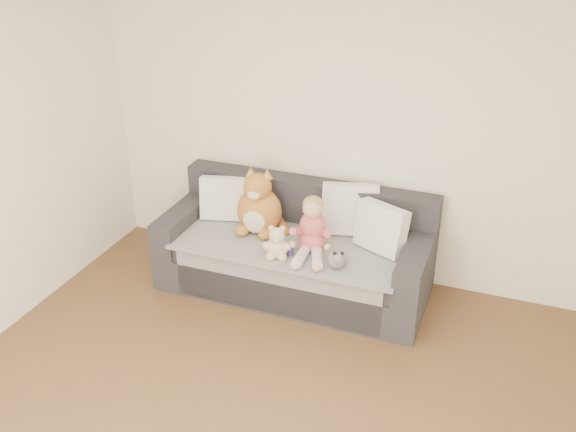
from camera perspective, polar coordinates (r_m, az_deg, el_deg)
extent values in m
plane|color=white|center=(2.62, -7.08, 17.88)|extent=(5.00, 5.00, 0.00)
plane|color=white|center=(5.22, 6.45, 7.65)|extent=(4.50, 0.00, 4.50)
cube|color=#2A292F|center=(5.40, 0.57, -5.02)|extent=(2.20, 0.90, 0.30)
cube|color=#2A292F|center=(5.26, 0.47, -3.10)|extent=(1.90, 0.80, 0.15)
cube|color=#2A292F|center=(5.45, 1.87, 1.27)|extent=(2.20, 0.20, 0.40)
cube|color=#2A292F|center=(5.63, -9.00, -0.45)|extent=(0.20, 0.90, 0.30)
cube|color=#2A292F|center=(5.04, 11.33, -4.15)|extent=(0.20, 0.90, 0.30)
cube|color=#9B9B9D|center=(5.20, 0.39, -2.37)|extent=(1.85, 0.88, 0.02)
cube|color=#9B9B9D|center=(5.02, -1.19, -6.76)|extent=(1.70, 0.02, 0.41)
cube|color=silver|center=(5.52, -5.70, 1.58)|extent=(0.44, 0.28, 0.38)
cube|color=silver|center=(5.27, 5.53, 0.62)|extent=(0.49, 0.31, 0.43)
cube|color=silver|center=(5.05, 8.29, -1.07)|extent=(0.45, 0.34, 0.39)
ellipsoid|color=#C84666|center=(5.04, 2.17, -2.16)|extent=(0.22, 0.18, 0.18)
ellipsoid|color=#C84666|center=(4.99, 2.21, -0.85)|extent=(0.21, 0.18, 0.23)
ellipsoid|color=#DBAA8C|center=(4.91, 2.22, 0.68)|extent=(0.16, 0.16, 0.16)
ellipsoid|color=tan|center=(4.92, 2.25, 1.06)|extent=(0.16, 0.16, 0.13)
cylinder|color=#C84666|center=(4.95, 0.90, -1.36)|extent=(0.08, 0.22, 0.14)
cylinder|color=#C84666|center=(4.93, 3.29, -1.54)|extent=(0.16, 0.21, 0.14)
ellipsoid|color=#DBAA8C|center=(4.92, 0.38, -2.53)|extent=(0.05, 0.05, 0.05)
ellipsoid|color=#DBAA8C|center=(4.89, 3.53, -2.78)|extent=(0.05, 0.05, 0.05)
cylinder|color=#E5B2C6|center=(4.91, 1.15, -3.63)|extent=(0.10, 0.28, 0.09)
cylinder|color=#E5B2C6|center=(4.90, 2.60, -3.75)|extent=(0.17, 0.29, 0.09)
ellipsoid|color=#DBAA8C|center=(4.80, 0.72, -4.47)|extent=(0.06, 0.09, 0.05)
ellipsoid|color=#DBAA8C|center=(4.78, 2.58, -4.63)|extent=(0.06, 0.09, 0.05)
ellipsoid|color=#A56324|center=(5.31, -2.55, 0.47)|extent=(0.38, 0.32, 0.40)
ellipsoid|color=beige|center=(5.22, -3.03, -0.43)|extent=(0.20, 0.09, 0.22)
ellipsoid|color=#A56324|center=(5.19, -2.72, 2.60)|extent=(0.23, 0.23, 0.23)
ellipsoid|color=beige|center=(5.12, -3.09, 1.86)|extent=(0.11, 0.07, 0.08)
cone|color=#A56324|center=(5.20, -3.32, 3.97)|extent=(0.10, 0.10, 0.08)
cone|color=pink|center=(5.19, -3.38, 3.86)|extent=(0.06, 0.06, 0.05)
cone|color=#A56324|center=(5.16, -1.86, 3.80)|extent=(0.10, 0.10, 0.08)
cone|color=pink|center=(5.15, -1.91, 3.68)|extent=(0.06, 0.06, 0.05)
ellipsoid|color=#A56324|center=(5.28, -4.09, -1.29)|extent=(0.11, 0.13, 0.09)
ellipsoid|color=#A56324|center=(5.21, -2.04, -1.60)|extent=(0.11, 0.13, 0.09)
cylinder|color=#A56324|center=(5.36, -0.54, -0.80)|extent=(0.20, 0.25, 0.09)
ellipsoid|color=#CEBA8F|center=(4.94, -0.98, -2.85)|extent=(0.17, 0.15, 0.17)
ellipsoid|color=#CEBA8F|center=(4.88, -1.00, -1.73)|extent=(0.12, 0.12, 0.12)
ellipsoid|color=#CEBA8F|center=(4.86, -1.49, -1.10)|extent=(0.05, 0.05, 0.05)
ellipsoid|color=#CEBA8F|center=(4.86, -0.49, -1.14)|extent=(0.05, 0.05, 0.05)
ellipsoid|color=beige|center=(4.84, -1.06, -2.14)|extent=(0.05, 0.05, 0.05)
ellipsoid|color=#CEBA8F|center=(4.92, -1.92, -2.66)|extent=(0.06, 0.06, 0.06)
ellipsoid|color=#CEBA8F|center=(4.90, -0.08, -2.75)|extent=(0.06, 0.06, 0.06)
ellipsoid|color=#CEBA8F|center=(4.93, -1.59, -3.66)|extent=(0.07, 0.07, 0.07)
ellipsoid|color=#CEBA8F|center=(4.92, -0.48, -3.71)|extent=(0.07, 0.07, 0.07)
ellipsoid|color=white|center=(4.84, 4.41, -3.89)|extent=(0.14, 0.17, 0.12)
ellipsoid|color=white|center=(4.74, 4.50, -3.84)|extent=(0.08, 0.08, 0.08)
ellipsoid|color=black|center=(4.73, 4.17, -3.34)|extent=(0.03, 0.03, 0.03)
ellipsoid|color=black|center=(4.74, 4.84, -3.34)|extent=(0.03, 0.03, 0.03)
cylinder|color=#54399C|center=(4.99, 0.19, -3.06)|extent=(0.06, 0.06, 0.07)
cone|color=green|center=(4.97, 0.19, -2.58)|extent=(0.06, 0.06, 0.03)
cylinder|color=green|center=(5.00, -0.22, -2.92)|extent=(0.01, 0.01, 0.05)
cylinder|color=green|center=(4.97, 0.60, -3.11)|extent=(0.01, 0.01, 0.05)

